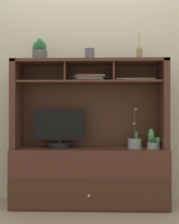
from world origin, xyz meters
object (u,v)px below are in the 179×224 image
object	(u,v)px
tv_monitor	(60,132)
magazine_stack_centre	(90,78)
potted_fern	(153,141)
potted_orchid	(135,143)
potted_succulent	(40,52)
diffuser_bottle	(139,55)
media_console	(90,161)
magazine_stack_left	(135,80)
ceramic_vase	(90,55)

from	to	relation	value
tv_monitor	magazine_stack_centre	size ratio (longest dim) A/B	1.36
tv_monitor	magazine_stack_centre	bearing A→B (deg)	7.61
potted_fern	potted_orchid	bearing A→B (deg)	161.62
tv_monitor	potted_succulent	distance (m)	0.83
potted_orchid	potted_fern	world-z (taller)	potted_orchid
diffuser_bottle	potted_succulent	world-z (taller)	diffuser_bottle
tv_monitor	magazine_stack_centre	distance (m)	0.63
diffuser_bottle	potted_succulent	distance (m)	1.00
media_console	potted_fern	distance (m)	0.66
potted_orchid	diffuser_bottle	size ratio (longest dim) A/B	1.48
potted_fern	magazine_stack_centre	distance (m)	0.89
diffuser_bottle	magazine_stack_centre	bearing A→B (deg)	174.87
media_console	magazine_stack_left	size ratio (longest dim) A/B	4.00
potted_orchid	potted_fern	xyz separation A→B (m)	(0.17, -0.06, 0.02)
tv_monitor	diffuser_bottle	distance (m)	1.11
tv_monitor	diffuser_bottle	size ratio (longest dim) A/B	1.84
potted_succulent	ceramic_vase	bearing A→B (deg)	4.40
potted_fern	potted_succulent	distance (m)	1.44
media_console	diffuser_bottle	distance (m)	1.18
potted_orchid	ceramic_vase	size ratio (longest dim) A/B	3.19
tv_monitor	diffuser_bottle	bearing A→B (deg)	-0.20
potted_fern	magazine_stack_left	size ratio (longest dim) A/B	0.52
media_console	magazine_stack_centre	size ratio (longest dim) A/B	4.11
tv_monitor	potted_fern	bearing A→B (deg)	-2.07
magazine_stack_centre	ceramic_vase	bearing A→B (deg)	-110.11
potted_orchid	magazine_stack_centre	world-z (taller)	magazine_stack_centre
potted_succulent	tv_monitor	bearing A→B (deg)	5.56
tv_monitor	potted_succulent	world-z (taller)	potted_succulent
magazine_stack_centre	ceramic_vase	distance (m)	0.24
potted_fern	ceramic_vase	xyz separation A→B (m)	(-0.63, 0.05, 0.87)
potted_fern	magazine_stack_left	distance (m)	0.64
magazine_stack_centre	potted_succulent	xyz separation A→B (m)	(-0.51, -0.06, 0.26)
potted_succulent	ceramic_vase	xyz separation A→B (m)	(0.50, 0.04, -0.02)
media_console	potted_orchid	distance (m)	0.49
tv_monitor	magazine_stack_left	size ratio (longest dim) A/B	1.32
magazine_stack_left	magazine_stack_centre	size ratio (longest dim) A/B	1.03
magazine_stack_left	magazine_stack_centre	distance (m)	0.45
tv_monitor	potted_orchid	size ratio (longest dim) A/B	1.24
potted_fern	tv_monitor	bearing A→B (deg)	177.93
media_console	potted_fern	bearing A→B (deg)	-3.41
potted_succulent	ceramic_vase	size ratio (longest dim) A/B	1.71
media_console	magazine_stack_centre	xyz separation A→B (m)	(0.01, 0.04, 0.84)
tv_monitor	potted_orchid	distance (m)	0.76
media_console	ceramic_vase	size ratio (longest dim) A/B	12.02
magazine_stack_left	tv_monitor	bearing A→B (deg)	179.87
potted_orchid	tv_monitor	bearing A→B (deg)	-178.17
ceramic_vase	tv_monitor	bearing A→B (deg)	-176.37
magazine_stack_left	ceramic_vase	bearing A→B (deg)	177.39
tv_monitor	media_console	bearing A→B (deg)	0.72
magazine_stack_left	diffuser_bottle	size ratio (longest dim) A/B	1.40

